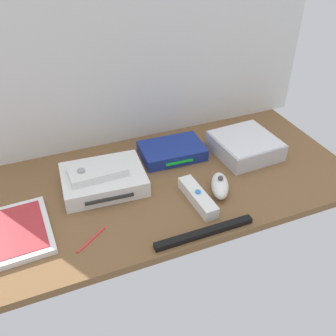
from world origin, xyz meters
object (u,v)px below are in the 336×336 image
game_console (104,179)px  remote_classic_pad (97,171)px  sensor_bar (205,232)px  game_case (19,231)px  network_router (172,151)px  remote_wand (198,197)px  remote_nunchuk (220,186)px  stylus_pen (91,239)px  mini_computer (245,145)px

game_console → remote_classic_pad: remote_classic_pad is taller
game_console → sensor_bar: (16.60, -25.66, -1.50)cm
game_case → network_router: size_ratio=1.05×
game_console → remote_wand: game_console is taller
game_case → remote_wand: (42.04, -5.24, 0.75)cm
remote_wand → sensor_bar: (-3.38, -10.80, -0.81)cm
remote_nunchuk → stylus_pen: (-34.42, -4.22, -1.69)cm
game_case → stylus_pen: 16.61cm
mini_computer → remote_wand: (-22.34, -14.61, -1.13)cm
remote_nunchuk → stylus_pen: size_ratio=1.21×
game_case → remote_classic_pad: remote_classic_pad is taller
game_case → sensor_bar: (38.66, -16.04, -0.06)cm
remote_wand → sensor_bar: bearing=-110.3°
sensor_bar → stylus_pen: (-24.13, 7.99, -0.35)cm
mini_computer → remote_wand: mini_computer is taller
mini_computer → sensor_bar: mini_computer is taller
remote_wand → remote_classic_pad: (-21.29, 14.82, 3.90)cm
remote_classic_pad → game_console: bearing=0.1°
mini_computer → remote_wand: bearing=-146.8°
game_case → remote_classic_pad: 23.32cm
stylus_pen → remote_classic_pad: bearing=70.6°
game_case → stylus_pen: game_case is taller
remote_nunchuk → sensor_bar: (-10.29, -12.21, -1.34)cm
game_case → remote_wand: 42.37cm
remote_classic_pad → remote_wand: bearing=-36.4°
network_router → stylus_pen: size_ratio=2.06×
network_router → remote_classic_pad: 24.43cm
network_router → sensor_bar: bearing=-96.7°
game_console → remote_nunchuk: (26.89, -13.45, -0.16)cm
sensor_bar → stylus_pen: bearing=161.7°
mini_computer → remote_classic_pad: remote_classic_pad is taller
game_case → remote_classic_pad: bearing=22.7°
remote_nunchuk → mini_computer: bearing=64.8°
remote_classic_pad → stylus_pen: bearing=-111.0°
network_router → remote_classic_pad: size_ratio=1.27×
game_console → remote_classic_pad: (-1.31, -0.04, 3.21)cm
game_case → sensor_bar: bearing=-24.6°
mini_computer → stylus_pen: bearing=-160.7°
stylus_pen → game_console: bearing=66.9°
remote_nunchuk → sensor_bar: bearing=-105.9°
stylus_pen → game_case: bearing=151.0°
network_router → stylus_pen: network_router is taller
remote_classic_pad → mini_computer: bearing=-1.8°
mini_computer → remote_nunchuk: (-15.42, -13.19, -0.60)cm
game_case → stylus_pen: bearing=-31.1°
mini_computer → network_router: 21.47cm
remote_wand → game_console: bearing=140.4°
network_router → remote_classic_pad: remote_classic_pad is taller
game_console → remote_wand: 24.91cm
remote_wand → remote_nunchuk: remote_nunchuk is taller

